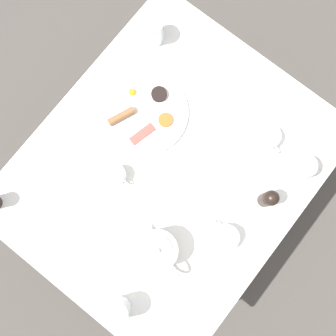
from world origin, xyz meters
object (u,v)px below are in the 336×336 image
Objects in this scene: teapot_near at (158,250)px; pepper_grinder at (269,199)px; breakfast_plate at (144,112)px; teacup_with_saucer_left at (266,138)px; wine_glass_spare at (301,168)px; knife_by_plate at (227,81)px; fork_by_plate at (70,227)px; spoon_for_tea at (193,182)px; creamer_jug at (117,175)px; teacup_with_saucer_right at (225,237)px; water_glass_short at (153,30)px; water_glass_tall at (118,311)px.

teapot_near reaches higher than pepper_grinder.
teacup_with_saucer_left reaches higher than breakfast_plate.
wine_glass_spare is 0.40m from knife_by_plate.
fork_by_plate and spoon_for_tea have the same top height.
wine_glass_spare is at bearing 40.14° from creamer_jug.
water_glass_short reaches higher than teacup_with_saucer_right.
water_glass_tall reaches higher than teacup_with_saucer_right.
water_glass_tall is 0.96× the size of pepper_grinder.
water_glass_short is (-0.54, 0.06, 0.03)m from teacup_with_saucer_left.
knife_by_plate is at bearing 143.48° from pepper_grinder.
teapot_near is at bearing -96.26° from teacup_with_saucer_left.
creamer_jug is (-0.26, 0.11, -0.03)m from teapot_near.
teacup_with_saucer_right is at bearing 71.69° from water_glass_tall.
water_glass_short is 0.52m from creamer_jug.
spoon_for_tea is at bearing -16.91° from breakfast_plate.
knife_by_plate is (0.16, 0.27, -0.01)m from breakfast_plate.
creamer_jug is (-0.28, 0.33, -0.03)m from water_glass_tall.
water_glass_short is 0.90× the size of pepper_grinder.
teacup_with_saucer_right reaches higher than fork_by_plate.
teacup_with_saucer_left is 1.29× the size of water_glass_short.
water_glass_short is at bearing 173.78° from wine_glass_spare.
fork_by_plate is at bearing -73.99° from water_glass_short.
breakfast_plate is 3.11× the size of wine_glass_spare.
wine_glass_spare is (0.19, 0.73, -0.01)m from water_glass_tall.
pepper_grinder is (0.03, 0.18, 0.04)m from teacup_with_saucer_right.
teacup_with_saucer_left is at bearing -83.93° from teapot_near.
water_glass_short is at bearing -37.84° from teapot_near.
teacup_with_saucer_left is at bearing 25.19° from breakfast_plate.
wine_glass_spare reaches higher than teacup_with_saucer_left.
teacup_with_saucer_right is at bearing -99.95° from wine_glass_spare.
water_glass_short is (-0.63, 0.41, 0.03)m from teacup_with_saucer_right.
teacup_with_saucer_right is at bearing -54.33° from knife_by_plate.
knife_by_plate is (-0.19, 0.84, -0.06)m from water_glass_tall.
teacup_with_saucer_left is 0.73m from fork_by_plate.
fork_by_plate is at bearing -145.66° from teacup_with_saucer_right.
fork_by_plate is (-0.49, -0.63, -0.05)m from wine_glass_spare.
spoon_for_tea is (-0.10, -0.27, -0.02)m from teacup_with_saucer_left.
pepper_grinder is 0.85× the size of fork_by_plate.
pepper_grinder reaches higher than breakfast_plate.
teapot_near is 1.87× the size of water_glass_tall.
pepper_grinder is 0.44m from knife_by_plate.
teacup_with_saucer_left is 0.99× the size of fork_by_plate.
breakfast_plate is 3.56× the size of creamer_jug.
wine_glass_spare is 0.62m from creamer_jug.
water_glass_short is at bearing -173.77° from knife_by_plate.
wine_glass_spare is at bearing 80.66° from pepper_grinder.
water_glass_tall is 0.60m from pepper_grinder.
pepper_grinder is at bearing 79.54° from teacup_with_saucer_right.
breakfast_plate is at bearing -163.06° from wine_glass_spare.
breakfast_plate is 1.41× the size of teapot_near.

